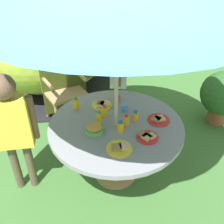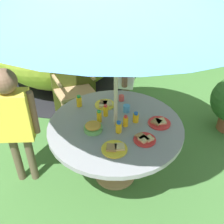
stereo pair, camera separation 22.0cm
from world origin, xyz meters
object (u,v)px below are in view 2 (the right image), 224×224
object	(u,v)px
dome_tent	(60,39)
juice_bottle_near_left	(136,117)
plate_far_left	(115,148)
juice_bottle_center_front	(119,127)
child_in_white_shirt	(127,63)
child_in_yellow_shirt	(13,116)
wooden_chair	(70,78)
plate_back_edge	(144,139)
juice_bottle_center_back	(99,116)
juice_bottle_mid_left	(106,111)
snack_bowl	(93,127)
garden_table	(115,134)
cup_far	(121,98)
plate_mid_right	(105,104)
juice_bottle_front_edge	(126,121)
plate_near_right	(159,122)
juice_bottle_far_right	(79,101)
cup_near	(127,109)

from	to	relation	value
dome_tent	juice_bottle_near_left	bearing A→B (deg)	-81.26
plate_far_left	juice_bottle_center_front	xyz separation A→B (m)	(0.06, 0.23, 0.04)
child_in_white_shirt	child_in_yellow_shirt	bearing A→B (deg)	-38.59
juice_bottle_near_left	wooden_chair	bearing A→B (deg)	120.33
dome_tent	plate_back_edge	distance (m)	2.59
plate_back_edge	juice_bottle_center_back	distance (m)	0.49
dome_tent	juice_bottle_mid_left	distance (m)	2.11
juice_bottle_near_left	snack_bowl	bearing A→B (deg)	-165.82
garden_table	cup_far	size ratio (longest dim) A/B	21.42
wooden_chair	plate_far_left	bearing A→B (deg)	-95.69
child_in_white_shirt	juice_bottle_center_front	bearing A→B (deg)	2.30
snack_bowl	juice_bottle_center_front	size ratio (longest dim) A/B	1.47
plate_mid_right	child_in_yellow_shirt	bearing A→B (deg)	-159.84
juice_bottle_center_back	juice_bottle_front_edge	bearing A→B (deg)	-19.86
plate_far_left	plate_near_right	xyz separation A→B (m)	(0.45, 0.33, 0.00)
juice_bottle_far_right	juice_bottle_front_edge	size ratio (longest dim) A/B	1.09
dome_tent	juice_bottle_center_front	xyz separation A→B (m)	(0.70, -2.29, -0.03)
plate_mid_right	cup_far	size ratio (longest dim) A/B	3.49
snack_bowl	plate_near_right	xyz separation A→B (m)	(0.63, 0.06, -0.02)
juice_bottle_center_back	cup_far	distance (m)	0.44
juice_bottle_front_edge	juice_bottle_near_left	bearing A→B (deg)	28.93
cup_far	juice_bottle_center_back	bearing A→B (deg)	-125.10
plate_back_edge	cup_far	distance (m)	0.68
plate_mid_right	cup_near	world-z (taller)	cup_near
snack_bowl	cup_far	xyz separation A→B (m)	(0.31, 0.49, -0.01)
snack_bowl	juice_bottle_far_right	distance (m)	0.44
garden_table	juice_bottle_front_edge	world-z (taller)	juice_bottle_front_edge
child_in_yellow_shirt	juice_bottle_near_left	bearing A→B (deg)	2.05
child_in_yellow_shirt	plate_near_right	distance (m)	1.36
plate_far_left	juice_bottle_center_front	size ratio (longest dim) A/B	1.91
juice_bottle_near_left	juice_bottle_mid_left	bearing A→B (deg)	156.69
garden_table	wooden_chair	distance (m)	1.32
juice_bottle_mid_left	juice_bottle_front_edge	xyz separation A→B (m)	(0.18, -0.18, -0.01)
child_in_yellow_shirt	juice_bottle_center_back	bearing A→B (deg)	4.36
juice_bottle_front_edge	cup_far	world-z (taller)	juice_bottle_front_edge
wooden_chair	child_in_yellow_shirt	distance (m)	1.30
child_in_white_shirt	plate_mid_right	world-z (taller)	child_in_white_shirt
wooden_chair	juice_bottle_center_back	world-z (taller)	wooden_chair
juice_bottle_center_front	cup_far	size ratio (longest dim) A/B	1.95
juice_bottle_far_right	juice_bottle_center_back	world-z (taller)	same
plate_far_left	cup_far	distance (m)	0.78
snack_bowl	juice_bottle_mid_left	world-z (taller)	juice_bottle_mid_left
garden_table	child_in_yellow_shirt	size ratio (longest dim) A/B	1.00
snack_bowl	plate_near_right	world-z (taller)	snack_bowl
snack_bowl	juice_bottle_front_edge	bearing A→B (deg)	8.50
cup_near	juice_bottle_mid_left	bearing A→B (deg)	-165.77
juice_bottle_near_left	juice_bottle_center_back	distance (m)	0.35
child_in_yellow_shirt	juice_bottle_near_left	world-z (taller)	child_in_yellow_shirt
cup_near	plate_mid_right	bearing A→B (deg)	148.28
garden_table	cup_near	bearing A→B (deg)	58.24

